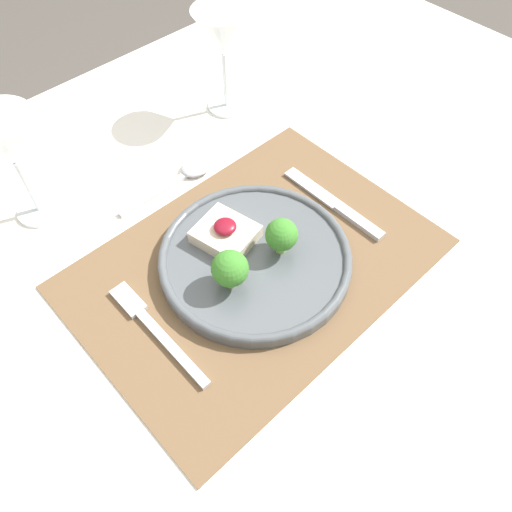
{
  "coord_description": "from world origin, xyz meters",
  "views": [
    {
      "loc": [
        -0.27,
        -0.29,
        1.32
      ],
      "look_at": [
        -0.0,
        -0.0,
        0.79
      ],
      "focal_mm": 35.0,
      "sensor_mm": 36.0,
      "label": 1
    }
  ],
  "objects_px": {
    "fork": "(152,326)",
    "spoon": "(187,173)",
    "knife": "(339,207)",
    "wine_glass_far": "(7,145)",
    "wine_glass_near": "(223,36)",
    "dinner_plate": "(254,258)"
  },
  "relations": [
    {
      "from": "spoon",
      "to": "fork",
      "type": "bearing_deg",
      "value": -133.08
    },
    {
      "from": "knife",
      "to": "spoon",
      "type": "height_order",
      "value": "spoon"
    },
    {
      "from": "knife",
      "to": "wine_glass_near",
      "type": "relative_size",
      "value": 1.05
    },
    {
      "from": "fork",
      "to": "spoon",
      "type": "height_order",
      "value": "spoon"
    },
    {
      "from": "wine_glass_far",
      "to": "wine_glass_near",
      "type": "bearing_deg",
      "value": -0.19
    },
    {
      "from": "knife",
      "to": "wine_glass_far",
      "type": "relative_size",
      "value": 1.09
    },
    {
      "from": "dinner_plate",
      "to": "knife",
      "type": "distance_m",
      "value": 0.16
    },
    {
      "from": "dinner_plate",
      "to": "spoon",
      "type": "bearing_deg",
      "value": 78.03
    },
    {
      "from": "wine_glass_near",
      "to": "wine_glass_far",
      "type": "height_order",
      "value": "wine_glass_near"
    },
    {
      "from": "dinner_plate",
      "to": "wine_glass_far",
      "type": "height_order",
      "value": "wine_glass_far"
    },
    {
      "from": "dinner_plate",
      "to": "spoon",
      "type": "relative_size",
      "value": 1.53
    },
    {
      "from": "fork",
      "to": "spoon",
      "type": "bearing_deg",
      "value": 41.27
    },
    {
      "from": "wine_glass_near",
      "to": "wine_glass_far",
      "type": "xyz_separation_m",
      "value": [
        -0.36,
        0.0,
        -0.01
      ]
    },
    {
      "from": "dinner_plate",
      "to": "wine_glass_near",
      "type": "relative_size",
      "value": 1.48
    },
    {
      "from": "fork",
      "to": "wine_glass_far",
      "type": "height_order",
      "value": "wine_glass_far"
    },
    {
      "from": "fork",
      "to": "spoon",
      "type": "xyz_separation_m",
      "value": [
        0.2,
        0.18,
        -0.0
      ]
    },
    {
      "from": "knife",
      "to": "dinner_plate",
      "type": "bearing_deg",
      "value": 174.07
    },
    {
      "from": "knife",
      "to": "spoon",
      "type": "distance_m",
      "value": 0.24
    },
    {
      "from": "fork",
      "to": "wine_glass_near",
      "type": "bearing_deg",
      "value": 35.86
    },
    {
      "from": "knife",
      "to": "wine_glass_far",
      "type": "height_order",
      "value": "wine_glass_far"
    },
    {
      "from": "spoon",
      "to": "wine_glass_near",
      "type": "height_order",
      "value": "wine_glass_near"
    },
    {
      "from": "knife",
      "to": "wine_glass_far",
      "type": "xyz_separation_m",
      "value": [
        -0.32,
        0.3,
        0.12
      ]
    }
  ]
}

